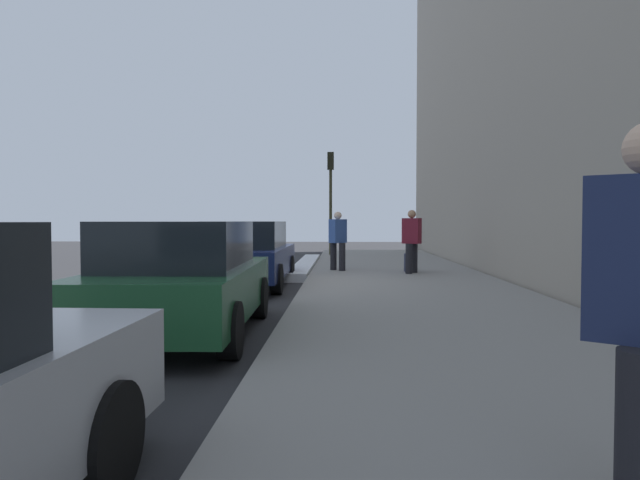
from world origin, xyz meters
name	(u,v)px	position (x,y,z in m)	size (l,w,h in m)	color
ground_plane	(260,288)	(0.00, 0.00, 0.00)	(56.00, 56.00, 0.00)	#28282B
sidewalk	(406,285)	(0.00, -3.30, 0.07)	(28.00, 4.60, 0.15)	gray
lane_stripe_centre	(122,287)	(0.00, 3.20, 0.00)	(28.00, 0.14, 0.01)	gold
snow_bank_curb	(306,265)	(5.05, -0.70, 0.11)	(7.95, 0.56, 0.22)	white
parked_car_green	(183,279)	(-5.21, 0.24, 0.76)	(4.21, 1.99, 1.51)	black
parked_car_navy	(247,254)	(0.23, 0.34, 0.76)	(4.38, 1.91, 1.51)	black
pedestrian_blue_coat	(338,239)	(2.89, -1.73, 1.02)	(0.50, 0.51, 1.63)	black
pedestrian_burgundy_coat	(412,239)	(2.13, -3.68, 1.04)	(0.50, 0.53, 1.66)	black
traffic_light_pole	(331,185)	(9.97, -1.38, 2.98)	(0.35, 0.26, 4.16)	#2D2D19
rolling_suitcase	(409,263)	(2.60, -3.66, 0.39)	(0.34, 0.22, 0.84)	#191E38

